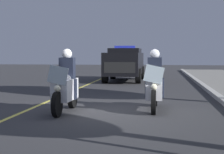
{
  "coord_description": "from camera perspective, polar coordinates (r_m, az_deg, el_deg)",
  "views": [
    {
      "loc": [
        9.36,
        1.39,
        1.58
      ],
      "look_at": [
        -0.7,
        0.0,
        0.9
      ],
      "focal_mm": 55.41,
      "sensor_mm": 36.0,
      "label": 1
    }
  ],
  "objects": [
    {
      "name": "police_motorcycle_lead_right",
      "position": [
        9.79,
        7.01,
        -1.36
      ],
      "size": [
        2.14,
        0.56,
        1.72
      ],
      "color": "black",
      "rests_on": "ground"
    },
    {
      "name": "ground_plane",
      "position": [
        9.59,
        -0.57,
        -5.65
      ],
      "size": [
        80.0,
        80.0,
        0.0
      ],
      "primitive_type": "plane",
      "color": "#333335"
    },
    {
      "name": "police_suv",
      "position": [
        20.08,
        2.12,
        2.37
      ],
      "size": [
        4.92,
        2.11,
        2.05
      ],
      "color": "black",
      "rests_on": "ground"
    },
    {
      "name": "police_motorcycle_lead_left",
      "position": [
        9.42,
        -7.7,
        -1.57
      ],
      "size": [
        2.14,
        0.56,
        1.72
      ],
      "color": "black",
      "rests_on": "ground"
    },
    {
      "name": "lane_stripe_center",
      "position": [
        10.18,
        -13.46,
        -5.18
      ],
      "size": [
        48.0,
        0.12,
        0.01
      ],
      "primitive_type": "cube",
      "color": "#E0D14C",
      "rests_on": "ground"
    }
  ]
}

